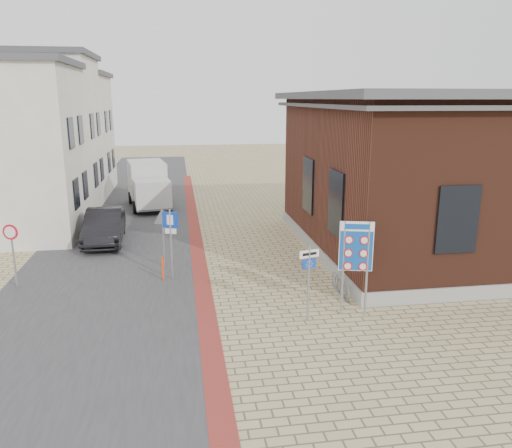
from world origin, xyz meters
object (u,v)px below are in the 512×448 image
object	(u,v)px
box_truck	(148,184)
parking_sign	(171,232)
border_sign	(356,248)
bollard	(163,269)
essen_sign	(309,272)
sedan	(104,226)

from	to	relation	value
box_truck	parking_sign	size ratio (longest dim) A/B	2.07
border_sign	parking_sign	xyz separation A→B (m)	(-5.56, 4.00, -0.33)
box_truck	bollard	distance (m)	13.24
essen_sign	bollard	world-z (taller)	essen_sign
border_sign	bollard	bearing A→B (deg)	160.41
bollard	essen_sign	bearing A→B (deg)	-43.63
border_sign	parking_sign	bearing A→B (deg)	158.77
parking_sign	sedan	bearing A→B (deg)	138.51
box_truck	border_sign	size ratio (longest dim) A/B	1.84
essen_sign	parking_sign	distance (m)	5.84
essen_sign	sedan	bearing A→B (deg)	111.17
bollard	border_sign	bearing A→B (deg)	-34.11
parking_sign	bollard	distance (m)	1.42
box_truck	essen_sign	xyz separation A→B (m)	(5.56, -17.35, 0.16)
border_sign	essen_sign	world-z (taller)	border_sign
parking_sign	border_sign	bearing A→B (deg)	-16.76
border_sign	box_truck	bearing A→B (deg)	126.88
box_truck	parking_sign	distance (m)	13.25
sedan	border_sign	distance (m)	12.99
essen_sign	parking_sign	bearing A→B (deg)	118.72
box_truck	border_sign	distance (m)	18.56
box_truck	essen_sign	bearing A→B (deg)	-81.70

